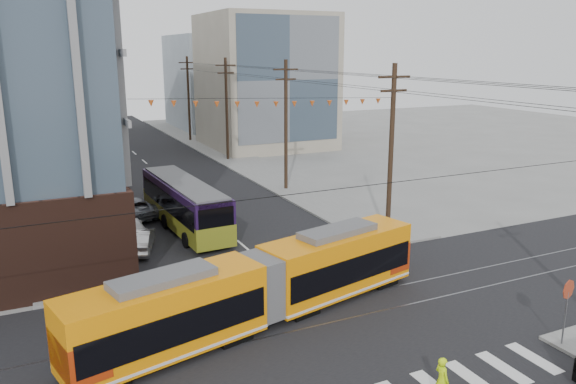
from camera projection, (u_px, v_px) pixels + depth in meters
name	position (u px, v px, depth m)	size (l,w,h in m)	color
ground	(371.00, 354.00, 22.26)	(160.00, 160.00, 0.00)	slate
bg_bldg_ne_near	(265.00, 82.00, 68.99)	(14.00, 14.00, 16.00)	gray
bg_bldg_ne_far	(227.00, 82.00, 87.59)	(16.00, 16.00, 14.00)	#8C99A5
utility_pole_far	(189.00, 99.00, 73.49)	(0.30, 0.30, 11.00)	black
streetcar	(261.00, 287.00, 24.49)	(17.27, 2.43, 3.33)	orange
city_bus	(184.00, 204.00, 37.79)	(2.54, 11.74, 3.33)	#26123F
parked_car_silver	(140.00, 240.00, 33.55)	(1.44, 4.14, 1.37)	silver
parked_car_white	(130.00, 229.00, 35.78)	(1.85, 4.55, 1.32)	silver
parked_car_grey	(130.00, 208.00, 40.28)	(2.40, 5.22, 1.45)	slate
pedestrian	(442.00, 380.00, 19.04)	(0.61, 0.40, 1.68)	#D2FF0D
stop_sign	(565.00, 316.00, 22.50)	(0.83, 0.83, 2.73)	#9B2E14
jersey_barrier	(379.00, 233.00, 35.81)	(0.92, 4.10, 0.82)	slate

